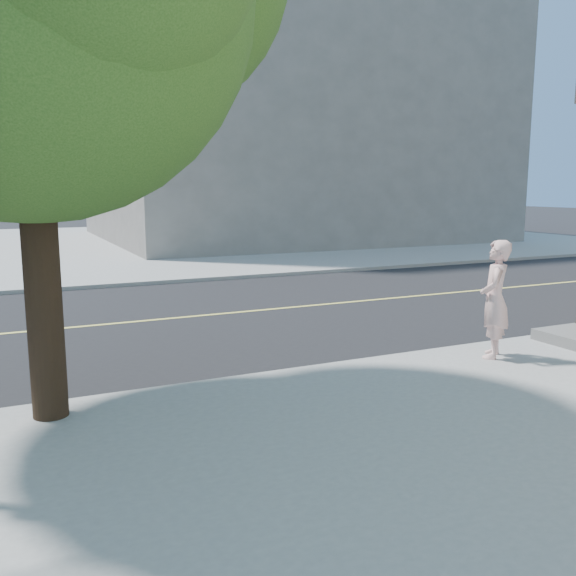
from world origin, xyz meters
TOP-DOWN VIEW (x-y plane):
  - sidewalk_ne at (13.50, 21.50)m, footprint 29.00×25.00m
  - filler_ne at (14.00, 22.00)m, footprint 18.00×16.00m
  - man_on_phone at (7.01, -0.76)m, footprint 0.76×0.75m

SIDE VIEW (x-z plane):
  - sidewalk_ne at x=13.50m, z-range 0.00..0.12m
  - man_on_phone at x=7.01m, z-range 0.12..1.89m
  - filler_ne at x=14.00m, z-range 0.12..14.12m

